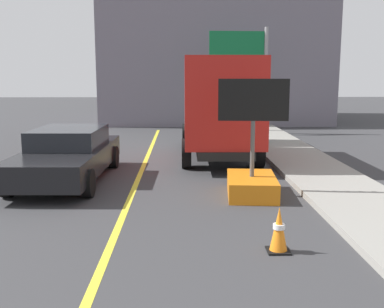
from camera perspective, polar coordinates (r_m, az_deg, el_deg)
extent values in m
cube|color=yellow|center=(6.28, -12.54, -16.73)|extent=(0.14, 36.00, 0.01)
cube|color=orange|center=(10.88, 7.38, -3.92)|extent=(1.24, 1.88, 0.45)
cylinder|color=#4C4C4C|center=(10.71, 7.48, 0.63)|extent=(0.10, 0.10, 1.30)
cube|color=black|center=(10.59, 7.62, 6.65)|extent=(1.60, 0.20, 0.95)
sphere|color=yellow|center=(10.70, 10.56, 6.60)|extent=(0.09, 0.09, 0.09)
sphere|color=yellow|center=(10.66, 8.95, 6.64)|extent=(0.09, 0.09, 0.09)
sphere|color=yellow|center=(10.64, 7.33, 6.67)|extent=(0.09, 0.09, 0.09)
sphere|color=yellow|center=(10.62, 5.70, 6.70)|extent=(0.09, 0.09, 0.09)
sphere|color=yellow|center=(10.60, 4.79, 7.68)|extent=(0.09, 0.09, 0.09)
sphere|color=yellow|center=(10.62, 4.76, 5.74)|extent=(0.09, 0.09, 0.09)
cube|color=black|center=(15.91, 3.22, 1.75)|extent=(1.64, 6.76, 0.25)
cube|color=silver|center=(18.21, 2.70, 6.17)|extent=(2.30, 1.90, 1.90)
cube|color=red|center=(14.75, 3.57, 6.70)|extent=(2.32, 4.60, 2.61)
cylinder|color=black|center=(18.15, -0.75, 2.36)|extent=(0.29, 0.90, 0.90)
cylinder|color=black|center=(18.29, 6.12, 2.36)|extent=(0.29, 0.90, 0.90)
cylinder|color=black|center=(13.88, -0.69, 0.07)|extent=(0.29, 0.90, 0.90)
cylinder|color=black|center=(14.06, 8.26, 0.10)|extent=(0.29, 0.90, 0.90)
cube|color=black|center=(12.65, -15.15, -0.62)|extent=(2.08, 5.24, 0.60)
cube|color=black|center=(12.82, -14.95, 2.01)|extent=(1.77, 2.38, 0.50)
cylinder|color=black|center=(10.85, -12.72, -3.55)|extent=(0.24, 0.67, 0.66)
cylinder|color=black|center=(11.41, -21.88, -3.37)|extent=(0.24, 0.67, 0.66)
cylinder|color=black|center=(14.14, -9.65, -0.38)|extent=(0.24, 0.67, 0.66)
cylinder|color=black|center=(14.57, -16.87, -0.36)|extent=(0.24, 0.67, 0.66)
cylinder|color=gray|center=(22.44, 9.04, 8.90)|extent=(0.18, 0.18, 5.00)
cube|color=#0F6033|center=(22.17, 5.56, 13.23)|extent=(2.60, 0.25, 1.30)
cube|color=white|center=(22.21, 5.54, 13.23)|extent=(1.82, 0.14, 0.18)
cube|color=slate|center=(29.68, 2.56, 12.47)|extent=(12.94, 9.68, 8.41)
cube|color=black|center=(7.63, 10.61, -11.67)|extent=(0.36, 0.36, 0.03)
cone|color=orange|center=(7.51, 10.70, -9.05)|extent=(0.28, 0.28, 0.70)
cylinder|color=white|center=(7.50, 10.70, -8.80)|extent=(0.19, 0.19, 0.08)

